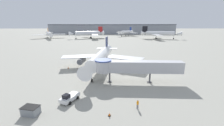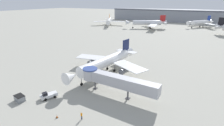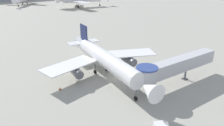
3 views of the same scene
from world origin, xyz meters
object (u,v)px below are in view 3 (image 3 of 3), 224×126
Objects in this scene: main_airplane at (105,59)px; traffic_cone_port_wing at (60,88)px; traffic_cone_starboard_wing at (142,65)px; jet_bridge at (173,66)px.

main_airplane reaches higher than traffic_cone_port_wing.
main_airplane is at bearing 175.03° from traffic_cone_starboard_wing.
main_airplane is 1.50× the size of jet_bridge.
jet_bridge is at bearing -31.80° from traffic_cone_port_wing.
jet_bridge is 11.80m from traffic_cone_starboard_wing.
jet_bridge reaches higher than traffic_cone_starboard_wing.
main_airplane is 14.75m from jet_bridge.
jet_bridge is at bearing -100.19° from traffic_cone_starboard_wing.
main_airplane is 11.32m from traffic_cone_starboard_wing.
main_airplane is 42.49× the size of traffic_cone_starboard_wing.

